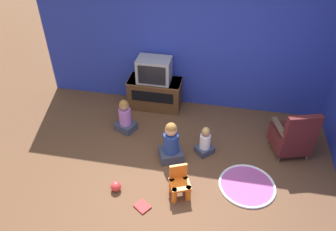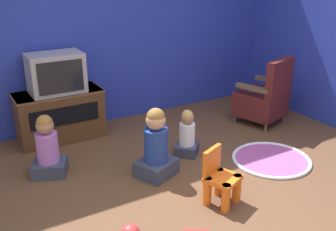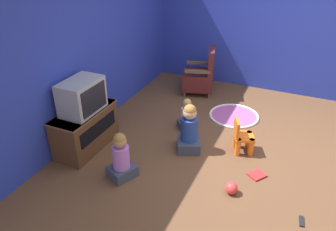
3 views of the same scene
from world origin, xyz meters
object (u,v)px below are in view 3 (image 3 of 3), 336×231
at_px(yellow_kid_chair, 242,139).
at_px(television, 82,96).
at_px(child_watching_left, 189,130).
at_px(remote_control, 301,221).
at_px(tv_cabinet, 86,129).
at_px(child_watching_center, 187,116).
at_px(child_watching_right, 121,158).
at_px(book, 257,175).
at_px(black_armchair, 200,76).
at_px(toy_ball, 231,188).

bearing_deg(yellow_kid_chair, television, 89.07).
distance_m(child_watching_left, remote_control, 1.79).
relative_size(tv_cabinet, child_watching_center, 1.93).
relative_size(yellow_kid_chair, child_watching_left, 0.70).
relative_size(child_watching_center, child_watching_right, 0.82).
bearing_deg(television, child_watching_left, -67.13).
xyz_separation_m(television, child_watching_left, (0.55, -1.31, -0.50)).
xyz_separation_m(yellow_kid_chair, child_watching_center, (0.26, 0.92, 0.02)).
relative_size(tv_cabinet, book, 3.83).
xyz_separation_m(yellow_kid_chair, remote_control, (-1.03, -0.89, -0.19)).
height_order(yellow_kid_chair, child_watching_right, child_watching_right).
bearing_deg(book, black_armchair, -108.84).
distance_m(black_armchair, yellow_kid_chair, 1.99).
relative_size(television, toy_ball, 4.02).
bearing_deg(black_armchair, toy_ball, 10.32).
bearing_deg(child_watching_center, remote_control, -169.57).
distance_m(child_watching_center, remote_control, 2.23).
bearing_deg(black_armchair, television, -35.72).
bearing_deg(child_watching_left, child_watching_center, 1.95).
xyz_separation_m(tv_cabinet, remote_control, (-0.22, -2.91, -0.29)).
height_order(television, book, television).
bearing_deg(tv_cabinet, yellow_kid_chair, -68.30).
distance_m(tv_cabinet, black_armchair, 2.54).
relative_size(television, child_watching_left, 0.86).
bearing_deg(child_watching_right, book, -41.60).
height_order(television, child_watching_left, television).
relative_size(child_watching_center, book, 1.98).
bearing_deg(black_armchair, tv_cabinet, -36.13).
distance_m(child_watching_center, toy_ball, 1.55).
bearing_deg(child_watching_left, toy_ball, -152.33).
distance_m(television, child_watching_left, 1.51).
bearing_deg(child_watching_center, book, -164.29).
relative_size(television, remote_control, 3.88).
relative_size(child_watching_left, child_watching_right, 1.12).
bearing_deg(black_armchair, child_watching_left, -1.92).
relative_size(yellow_kid_chair, child_watching_center, 0.96).
bearing_deg(toy_ball, tv_cabinet, 87.40).
distance_m(child_watching_center, child_watching_right, 1.44).
distance_m(toy_ball, remote_control, 0.81).
distance_m(black_armchair, child_watching_left, 1.91).
relative_size(child_watching_right, toy_ball, 4.20).
height_order(black_armchair, book, black_armchair).
relative_size(black_armchair, child_watching_right, 1.39).
bearing_deg(book, tv_cabinet, -46.46).
distance_m(child_watching_left, child_watching_right, 1.05).
xyz_separation_m(television, book, (0.35, -2.32, -0.79)).
bearing_deg(television, tv_cabinet, 90.00).
xyz_separation_m(television, child_watching_center, (1.06, -1.08, -0.58)).
bearing_deg(book, toy_ball, 8.90).
height_order(tv_cabinet, black_armchair, black_armchair).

